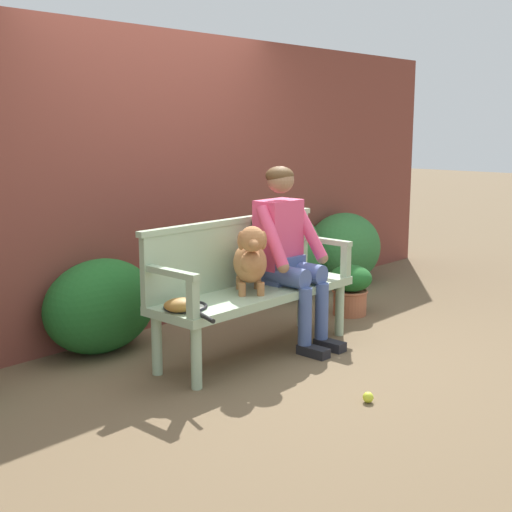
% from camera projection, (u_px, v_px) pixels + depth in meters
% --- Properties ---
extents(ground_plane, '(40.00, 40.00, 0.00)m').
position_uv_depth(ground_plane, '(256.00, 353.00, 5.08)').
color(ground_plane, brown).
extents(brick_garden_fence, '(8.00, 0.30, 2.39)m').
position_uv_depth(brick_garden_fence, '(146.00, 181.00, 5.67)').
color(brick_garden_fence, brown).
rests_on(brick_garden_fence, ground).
extents(hedge_bush_mid_left, '(0.90, 0.56, 0.69)m').
position_uv_depth(hedge_bush_mid_left, '(101.00, 306.00, 5.05)').
color(hedge_bush_mid_left, '#1E5B23').
rests_on(hedge_bush_mid_left, ground).
extents(hedge_bush_far_right, '(0.90, 0.70, 0.74)m').
position_uv_depth(hedge_bush_far_right, '(344.00, 248.00, 7.26)').
color(hedge_bush_far_right, '#337538').
rests_on(hedge_bush_far_right, ground).
extents(hedge_bush_mid_right, '(0.74, 0.55, 0.82)m').
position_uv_depth(hedge_bush_mid_right, '(289.00, 255.00, 6.65)').
color(hedge_bush_mid_right, '#337538').
rests_on(hedge_bush_mid_right, ground).
extents(garden_bench, '(1.70, 0.50, 0.47)m').
position_uv_depth(garden_bench, '(256.00, 299.00, 5.01)').
color(garden_bench, '#9EB793').
rests_on(garden_bench, ground).
extents(bench_backrest, '(1.74, 0.06, 0.50)m').
position_uv_depth(bench_backrest, '(234.00, 252.00, 5.09)').
color(bench_backrest, '#9EB793').
rests_on(bench_backrest, garden_bench).
extents(bench_armrest_left_end, '(0.06, 0.50, 0.28)m').
position_uv_depth(bench_armrest_left_end, '(179.00, 283.00, 4.31)').
color(bench_armrest_left_end, '#9EB793').
rests_on(bench_armrest_left_end, garden_bench).
extents(bench_armrest_right_end, '(0.06, 0.50, 0.28)m').
position_uv_depth(bench_armrest_right_end, '(333.00, 249.00, 5.49)').
color(bench_armrest_right_end, '#9EB793').
rests_on(bench_armrest_right_end, garden_bench).
extents(person_seated, '(0.56, 0.65, 1.34)m').
position_uv_depth(person_seated, '(287.00, 248.00, 5.17)').
color(person_seated, black).
rests_on(person_seated, ground).
extents(dog_on_bench, '(0.43, 0.45, 0.50)m').
position_uv_depth(dog_on_bench, '(251.00, 259.00, 4.84)').
color(dog_on_bench, '#AD7042').
rests_on(dog_on_bench, garden_bench).
extents(tennis_racket, '(0.37, 0.58, 0.03)m').
position_uv_depth(tennis_racket, '(187.00, 307.00, 4.48)').
color(tennis_racket, black).
rests_on(tennis_racket, garden_bench).
extents(baseball_glove, '(0.28, 0.26, 0.09)m').
position_uv_depth(baseball_glove, '(181.00, 305.00, 4.41)').
color(baseball_glove, '#9E6B2D').
rests_on(baseball_glove, garden_bench).
extents(tennis_ball, '(0.07, 0.07, 0.07)m').
position_uv_depth(tennis_ball, '(368.00, 397.00, 4.17)').
color(tennis_ball, '#CCDB33').
rests_on(tennis_ball, ground).
extents(potted_plant, '(0.37, 0.37, 0.44)m').
position_uv_depth(potted_plant, '(350.00, 287.00, 6.07)').
color(potted_plant, '#A85B3D').
rests_on(potted_plant, ground).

